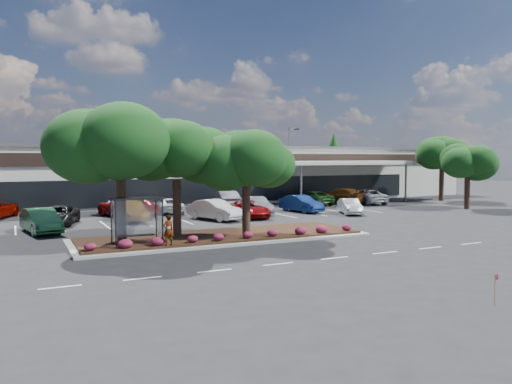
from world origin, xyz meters
name	(u,v)px	position (x,y,z in m)	size (l,w,h in m)	color
ground	(282,246)	(0.00, 0.00, 0.00)	(160.00, 160.00, 0.00)	black
retail_store	(142,173)	(0.06, 33.91, 3.15)	(80.40, 25.20, 6.25)	silver
landscape_island	(222,237)	(-2.00, 4.00, 0.12)	(18.00, 6.00, 0.26)	#A7A7A2
lane_markings	(213,224)	(-0.14, 10.42, 0.01)	(33.12, 20.06, 0.01)	silver
shrub_row	(236,235)	(-2.00, 1.90, 0.51)	(17.00, 0.80, 0.50)	#952444
bus_shelter	(136,207)	(-7.50, 2.95, 2.31)	(2.75, 1.55, 2.59)	black
island_tree_west	(121,172)	(-8.00, 4.50, 4.21)	(7.20, 7.20, 7.89)	#103710
island_tree_mid	(177,175)	(-4.50, 5.20, 3.92)	(6.60, 6.60, 7.32)	#103710
island_tree_east	(246,182)	(-0.50, 3.70, 3.51)	(5.80, 5.80, 6.50)	#103710
tree_east_near	(467,176)	(26.00, 10.00, 3.25)	(5.60, 5.60, 6.51)	#103710
tree_east_far	(442,168)	(31.00, 18.00, 3.81)	(6.40, 6.40, 7.62)	#103710
conifer_north_east	(334,160)	(34.00, 44.00, 4.50)	(3.96, 3.96, 9.00)	#103710
person_waiting	(168,230)	(-6.07, 1.70, 1.10)	(0.61, 0.40, 1.68)	#594C47
light_pole	(290,169)	(14.42, 24.27, 3.68)	(1.43, 0.50, 8.40)	#A7A7A2
survey_stake	(496,285)	(1.09, -13.00, 0.69)	(0.07, 0.14, 1.08)	#987B4F
car_0	(41,221)	(-11.96, 11.35, 0.82)	(1.73, 4.97, 1.64)	#1F5331
car_1	(58,216)	(-10.63, 15.01, 0.71)	(2.37, 5.14, 1.43)	black
car_2	(131,211)	(-5.32, 14.85, 0.78)	(1.66, 4.76, 1.57)	brown
car_3	(215,210)	(0.90, 12.76, 0.81)	(1.72, 4.93, 1.63)	silver
car_4	(249,209)	(4.02, 12.96, 0.71)	(2.34, 5.08, 1.41)	maroon
car_5	(256,206)	(5.67, 14.95, 0.77)	(1.63, 4.67, 1.54)	slate
car_6	(301,204)	(10.16, 14.75, 0.77)	(1.63, 4.68, 1.54)	navy
car_7	(350,206)	(13.14, 11.39, 0.68)	(1.44, 4.12, 1.36)	#B0B6BD
car_10	(114,206)	(-5.65, 20.49, 0.71)	(1.69, 4.20, 1.43)	navy
car_11	(126,207)	(-5.01, 18.13, 0.86)	(2.86, 6.20, 1.72)	maroon
car_12	(168,206)	(-1.10, 19.14, 0.67)	(2.23, 4.84, 1.34)	silver
car_13	(252,202)	(7.42, 19.48, 0.69)	(1.64, 4.07, 1.39)	black
car_14	(226,199)	(5.27, 20.99, 0.86)	(1.82, 5.22, 1.72)	slate
car_15	(313,198)	(14.96, 20.37, 0.73)	(2.41, 5.23, 1.45)	#1A4218
car_16	(340,196)	(18.08, 19.74, 0.85)	(2.38, 5.85, 1.70)	brown
car_17	(365,197)	(20.53, 18.62, 0.78)	(2.58, 5.60, 1.56)	#999DA4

